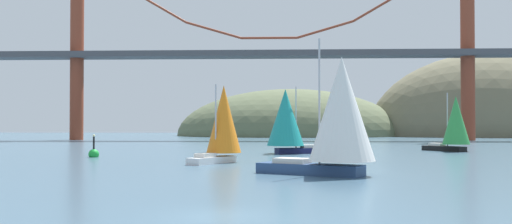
{
  "coord_description": "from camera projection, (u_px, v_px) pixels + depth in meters",
  "views": [
    {
      "loc": [
        2.38,
        -22.07,
        3.66
      ],
      "look_at": [
        0.0,
        32.1,
        4.67
      ],
      "focal_mm": 39.73,
      "sensor_mm": 36.0,
      "label": 1
    }
  ],
  "objects": [
    {
      "name": "sailboat_green_sail",
      "position": [
        455.0,
        123.0,
        71.28
      ],
      "size": [
        5.84,
        6.62,
        7.45
      ],
      "color": "black",
      "rests_on": "ground_plane"
    },
    {
      "name": "headland_center",
      "position": [
        290.0,
        136.0,
        156.71
      ],
      "size": [
        62.73,
        44.0,
        25.82
      ],
      "primitive_type": "ellipsoid",
      "color": "#5B6647",
      "rests_on": "ground_plane"
    },
    {
      "name": "suspension_bridge",
      "position": [
        269.0,
        48.0,
        117.33
      ],
      "size": [
        117.08,
        6.0,
        41.64
      ],
      "color": "brown",
      "rests_on": "ground_plane"
    },
    {
      "name": "sailboat_teal_sail",
      "position": [
        286.0,
        119.0,
        66.41
      ],
      "size": [
        7.69,
        5.49,
        7.91
      ],
      "color": "#191E4C",
      "rests_on": "ground_plane"
    },
    {
      "name": "headland_right",
      "position": [
        492.0,
        136.0,
        154.29
      ],
      "size": [
        67.58,
        44.0,
        45.69
      ],
      "primitive_type": "ellipsoid",
      "color": "#6B664C",
      "rests_on": "ground_plane"
    },
    {
      "name": "sailboat_white_mainsail",
      "position": [
        339.0,
        114.0,
        38.85
      ],
      "size": [
        9.06,
        6.85,
        9.55
      ],
      "color": "navy",
      "rests_on": "ground_plane"
    },
    {
      "name": "ground_plane",
      "position": [
        220.0,
        216.0,
        22.08
      ],
      "size": [
        360.0,
        360.0,
        0.0
      ],
      "primitive_type": "plane",
      "color": "#426075"
    },
    {
      "name": "channel_buoy",
      "position": [
        94.0,
        154.0,
        59.75
      ],
      "size": [
        1.1,
        1.1,
        2.64
      ],
      "color": "green",
      "rests_on": "ground_plane"
    },
    {
      "name": "sailboat_orange_sail",
      "position": [
        223.0,
        122.0,
        51.88
      ],
      "size": [
        5.13,
        6.45,
        7.12
      ],
      "color": "white",
      "rests_on": "ground_plane"
    }
  ]
}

